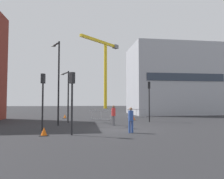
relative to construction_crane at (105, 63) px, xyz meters
name	(u,v)px	position (x,y,z in m)	size (l,w,h in m)	color
ground	(118,129)	(-3.59, -44.69, -12.93)	(160.00, 160.00, 0.00)	#28282B
office_block	(173,80)	(8.54, -27.20, -7.44)	(13.99, 8.85, 10.99)	#A8AAB2
construction_crane	(105,63)	(0.00, 0.00, 0.00)	(11.75, 11.58, 19.30)	yellow
streetlamp_tall	(58,76)	(-8.39, -41.66, -8.67)	(0.92, 1.41, 7.28)	black
streetlamp_short	(67,90)	(-7.79, -38.92, -9.77)	(1.02, 1.93, 5.05)	#232326
traffic_light_corner	(149,95)	(0.46, -39.61, -10.21)	(0.30, 0.39, 4.06)	black
traffic_light_far	(72,93)	(-6.90, -47.27, -10.33)	(0.37, 0.37, 3.87)	#232326
traffic_light_near	(43,92)	(-9.08, -44.82, -10.21)	(0.30, 0.39, 4.05)	#232326
pedestrian_walking	(113,114)	(-3.61, -42.43, -11.94)	(0.34, 0.34, 1.71)	#4C4C51
pedestrian_waiting	(131,118)	(-3.10, -46.84, -11.97)	(0.34, 0.34, 1.67)	#33519E
safety_barrier_right_run	(101,115)	(-4.22, -37.09, -12.37)	(2.31, 0.31, 1.08)	#B2B5BA
safety_barrier_front	(137,113)	(0.56, -34.09, -12.37)	(2.45, 0.13, 1.08)	gray
traffic_cone_orange	(133,118)	(-0.72, -37.51, -12.66)	(0.58, 0.58, 0.59)	black
traffic_cone_on_verge	(65,116)	(-8.37, -33.86, -12.72)	(0.47, 0.47, 0.48)	black
traffic_cone_by_barrier	(44,132)	(-8.54, -47.25, -12.70)	(0.51, 0.51, 0.52)	black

